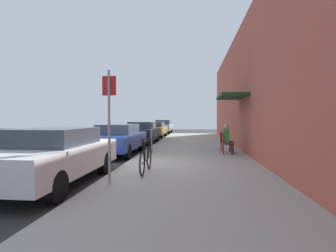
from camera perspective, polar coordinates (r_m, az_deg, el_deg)
The scene contains 14 objects.
ground_plane at distance 9.13m, azimuth -9.26°, elevation -8.64°, with size 60.00×60.00×0.00m, color #2D2D30.
sidewalk_slab at distance 10.79m, azimuth 5.29°, elevation -6.70°, with size 4.50×32.00×0.12m, color #9E9B93.
building_facade at distance 11.02m, azimuth 18.05°, elevation 8.94°, with size 1.40×32.00×6.08m.
parked_car_0 at distance 7.13m, azimuth -23.20°, elevation -5.74°, with size 1.80×4.40×1.39m.
parked_car_1 at distance 12.09m, azimuth -10.76°, elevation -2.70°, with size 1.80×4.40×1.35m.
parked_car_2 at distance 17.39m, azimuth -5.63°, elevation -1.29°, with size 1.80×4.40×1.39m.
parked_car_3 at distance 22.75m, azimuth -2.91°, elevation -0.68°, with size 1.80×4.40×1.29m.
parked_car_4 at distance 29.04m, azimuth -1.02°, elevation -0.06°, with size 1.80×4.40×1.43m.
parking_meter at distance 11.66m, azimuth -3.54°, elevation -1.97°, with size 0.12×0.10×1.32m.
street_sign at distance 6.17m, azimuth -12.51°, elevation 1.70°, with size 0.32×0.06×2.60m.
bicycle_0 at distance 7.51m, azimuth -4.76°, elevation -7.16°, with size 0.46×1.71×0.90m.
cafe_chair_0 at distance 11.46m, azimuth 12.36°, elevation -3.40°, with size 0.46×0.46×0.87m.
seated_patron_0 at distance 11.45m, azimuth 12.67°, elevation -2.44°, with size 0.44×0.37×1.29m.
cafe_chair_1 at distance 12.33m, azimuth 11.90°, elevation -3.03°, with size 0.53×0.53×0.87m.
Camera 1 is at (2.34, -8.67, 1.64)m, focal length 28.40 mm.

